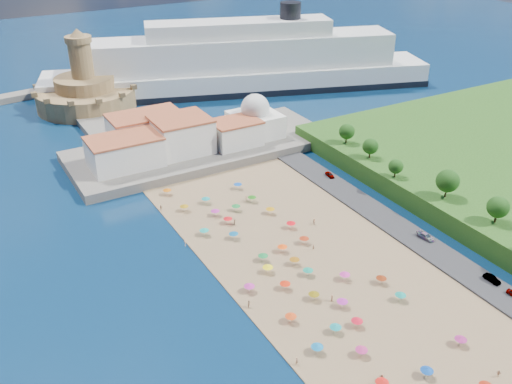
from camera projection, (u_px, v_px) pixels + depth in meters
ground at (293, 268)px, 136.42m from camera, size 700.00×700.00×0.00m
terrace at (202, 148)px, 196.07m from camera, size 90.00×36.00×3.00m
jetty at (109, 128)px, 213.39m from camera, size 18.00×70.00×2.40m
waterfront_buildings at (164, 137)px, 187.85m from camera, size 57.00×29.00×11.00m
domed_building at (255, 119)px, 199.81m from camera, size 16.00×16.00×15.00m
fortress at (86, 92)px, 233.82m from camera, size 40.00×40.00×32.40m
cruise_ship at (240, 66)px, 252.63m from camera, size 170.92×78.08×37.54m
beach_parasols at (322, 292)px, 124.70m from camera, size 30.37×118.08×2.20m
beachgoers at (286, 277)px, 131.49m from camera, size 35.54×93.82×1.89m
parked_cars at (430, 239)px, 145.11m from camera, size 2.76×72.49×1.42m
hillside_trees at (465, 195)px, 147.41m from camera, size 9.30×107.04×8.08m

